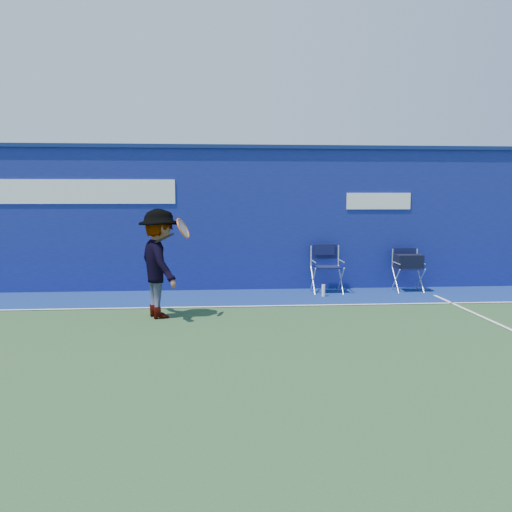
{
  "coord_description": "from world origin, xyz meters",
  "views": [
    {
      "loc": [
        0.06,
        -6.48,
        2.02
      ],
      "look_at": [
        0.76,
        2.6,
        1.0
      ],
      "focal_mm": 38.0,
      "sensor_mm": 36.0,
      "label": 1
    }
  ],
  "objects": [
    {
      "name": "ground",
      "position": [
        0.0,
        0.0,
        0.0
      ],
      "size": [
        80.0,
        80.0,
        0.0
      ],
      "primitive_type": "plane",
      "color": "#294926",
      "rests_on": "ground"
    },
    {
      "name": "out_of_bounds_strip",
      "position": [
        0.0,
        4.1,
        0.0
      ],
      "size": [
        24.0,
        1.8,
        0.01
      ],
      "primitive_type": "cube",
      "color": "navy",
      "rests_on": "ground"
    },
    {
      "name": "water_bottle",
      "position": [
        2.24,
        4.09,
        0.12
      ],
      "size": [
        0.07,
        0.07,
        0.25
      ],
      "primitive_type": "cylinder",
      "color": "white",
      "rests_on": "ground"
    },
    {
      "name": "directors_chair_left",
      "position": [
        2.4,
        4.57,
        0.33
      ],
      "size": [
        0.59,
        0.55,
        1.0
      ],
      "color": "silver",
      "rests_on": "ground"
    },
    {
      "name": "tennis_player",
      "position": [
        -0.84,
        2.48,
        0.9
      ],
      "size": [
        1.08,
        1.34,
        1.81
      ],
      "color": "#EA4738",
      "rests_on": "ground"
    },
    {
      "name": "court_lines",
      "position": [
        0.0,
        0.6,
        0.01
      ],
      "size": [
        24.0,
        12.0,
        0.01
      ],
      "color": "white",
      "rests_on": "out_of_bounds_strip"
    },
    {
      "name": "stadium_wall",
      "position": [
        -0.0,
        5.2,
        1.55
      ],
      "size": [
        24.0,
        0.5,
        3.08
      ],
      "color": "navy",
      "rests_on": "ground"
    },
    {
      "name": "directors_chair_right",
      "position": [
        4.14,
        4.55,
        0.38
      ],
      "size": [
        0.54,
        0.48,
        0.9
      ],
      "color": "silver",
      "rests_on": "ground"
    }
  ]
}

